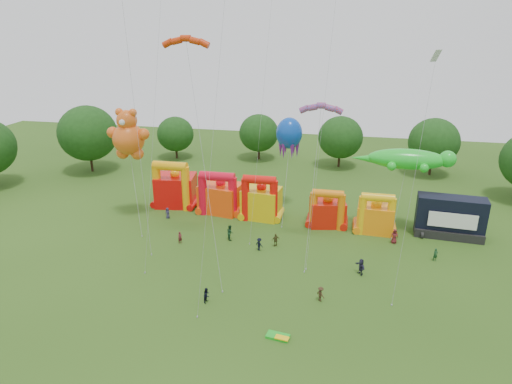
% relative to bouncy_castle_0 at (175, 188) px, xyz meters
% --- Properties ---
extents(ground, '(160.00, 160.00, 0.00)m').
position_rel_bouncy_castle_0_xyz_m(ground, '(15.38, -29.50, -2.72)').
color(ground, '#294A15').
rests_on(ground, ground).
extents(tree_ring, '(120.71, 122.78, 12.07)m').
position_rel_bouncy_castle_0_xyz_m(tree_ring, '(14.24, -28.90, 3.54)').
color(tree_ring, '#352314').
rests_on(tree_ring, ground).
extents(bouncy_castle_0, '(6.21, 5.26, 7.19)m').
position_rel_bouncy_castle_0_xyz_m(bouncy_castle_0, '(0.00, 0.00, 0.00)').
color(bouncy_castle_0, red).
rests_on(bouncy_castle_0, ground).
extents(bouncy_castle_1, '(6.27, 5.38, 6.43)m').
position_rel_bouncy_castle_0_xyz_m(bouncy_castle_1, '(7.22, -0.99, -0.29)').
color(bouncy_castle_1, '#FF480D').
rests_on(bouncy_castle_1, ground).
extents(bouncy_castle_2, '(5.46, 4.59, 6.57)m').
position_rel_bouncy_castle_0_xyz_m(bouncy_castle_2, '(13.35, -1.92, -0.22)').
color(bouncy_castle_2, '#E2B60B').
rests_on(bouncy_castle_2, ground).
extents(bouncy_castle_3, '(5.18, 4.45, 5.46)m').
position_rel_bouncy_castle_0_xyz_m(bouncy_castle_3, '(22.52, -2.65, -0.62)').
color(bouncy_castle_3, red).
rests_on(bouncy_castle_3, ground).
extents(bouncy_castle_4, '(4.79, 3.93, 5.68)m').
position_rel_bouncy_castle_0_xyz_m(bouncy_castle_4, '(28.75, -3.31, -0.54)').
color(bouncy_castle_4, orange).
rests_on(bouncy_castle_4, ground).
extents(stage_trailer, '(8.50, 3.74, 5.29)m').
position_rel_bouncy_castle_0_xyz_m(stage_trailer, '(37.93, -2.75, -0.17)').
color(stage_trailer, black).
rests_on(stage_trailer, ground).
extents(teddy_bear_kite, '(6.64, 8.05, 15.39)m').
position_rel_bouncy_castle_0_xyz_m(teddy_bear_kite, '(-2.84, -7.01, 4.27)').
color(teddy_bear_kite, orange).
rests_on(teddy_bear_kite, ground).
extents(gecko_kite, '(12.67, 5.41, 11.11)m').
position_rel_bouncy_castle_0_xyz_m(gecko_kite, '(31.79, -2.54, 5.38)').
color(gecko_kite, green).
rests_on(gecko_kite, ground).
extents(octopus_kite, '(3.67, 9.29, 13.46)m').
position_rel_bouncy_castle_0_xyz_m(octopus_kite, '(16.45, 1.66, 6.10)').
color(octopus_kite, '#0B3FAE').
rests_on(octopus_kite, ground).
extents(parafoil_kites, '(26.61, 13.05, 30.38)m').
position_rel_bouncy_castle_0_xyz_m(parafoil_kites, '(7.73, -15.06, 10.14)').
color(parafoil_kites, red).
rests_on(parafoil_kites, ground).
extents(diamond_kites, '(28.62, 22.16, 40.22)m').
position_rel_bouncy_castle_0_xyz_m(diamond_kites, '(16.48, -14.63, 13.55)').
color(diamond_kites, red).
rests_on(diamond_kites, ground).
extents(folded_kite_bundle, '(2.12, 1.33, 0.31)m').
position_rel_bouncy_castle_0_xyz_m(folded_kite_bundle, '(19.82, -27.18, -2.58)').
color(folded_kite_bundle, green).
rests_on(folded_kite_bundle, ground).
extents(spectator_0, '(0.90, 0.77, 1.57)m').
position_rel_bouncy_castle_0_xyz_m(spectator_0, '(0.61, -4.80, -1.93)').
color(spectator_0, '#2E2B48').
rests_on(spectator_0, ground).
extents(spectator_1, '(0.65, 0.66, 1.54)m').
position_rel_bouncy_castle_0_xyz_m(spectator_1, '(5.06, -11.74, -1.95)').
color(spectator_1, '#5B1A22').
rests_on(spectator_1, ground).
extents(spectator_2, '(1.12, 1.20, 1.97)m').
position_rel_bouncy_castle_0_xyz_m(spectator_2, '(10.86, -9.50, -1.73)').
color(spectator_2, '#173A1E').
rests_on(spectator_2, ground).
extents(spectator_3, '(1.19, 1.02, 1.60)m').
position_rel_bouncy_castle_0_xyz_m(spectator_3, '(15.01, -11.59, -1.92)').
color(spectator_3, black).
rests_on(spectator_3, ground).
extents(spectator_4, '(1.05, 0.88, 1.69)m').
position_rel_bouncy_castle_0_xyz_m(spectator_4, '(16.78, -10.14, -1.87)').
color(spectator_4, '#48411D').
rests_on(spectator_4, ground).
extents(spectator_5, '(1.35, 1.72, 1.83)m').
position_rel_bouncy_castle_0_xyz_m(spectator_5, '(26.89, -14.78, -1.80)').
color(spectator_5, '#232239').
rests_on(spectator_5, ground).
extents(spectator_6, '(0.96, 0.66, 1.90)m').
position_rel_bouncy_castle_0_xyz_m(spectator_6, '(31.03, -6.38, -1.77)').
color(spectator_6, maroon).
rests_on(spectator_6, ground).
extents(spectator_7, '(0.66, 0.55, 1.53)m').
position_rel_bouncy_castle_0_xyz_m(spectator_7, '(35.31, -10.01, -1.95)').
color(spectator_7, '#1A4120').
rests_on(spectator_7, ground).
extents(spectator_8, '(0.72, 0.86, 1.56)m').
position_rel_bouncy_castle_0_xyz_m(spectator_8, '(12.11, -23.22, -1.94)').
color(spectator_8, black).
rests_on(spectator_8, ground).
extents(spectator_9, '(1.12, 1.12, 1.56)m').
position_rel_bouncy_castle_0_xyz_m(spectator_9, '(22.98, -20.79, -1.94)').
color(spectator_9, '#382616').
rests_on(spectator_9, ground).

